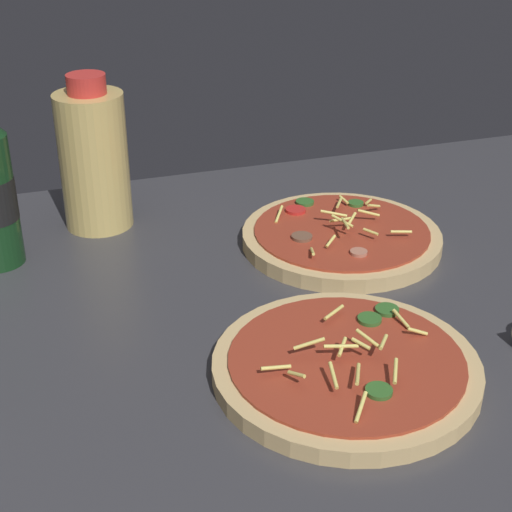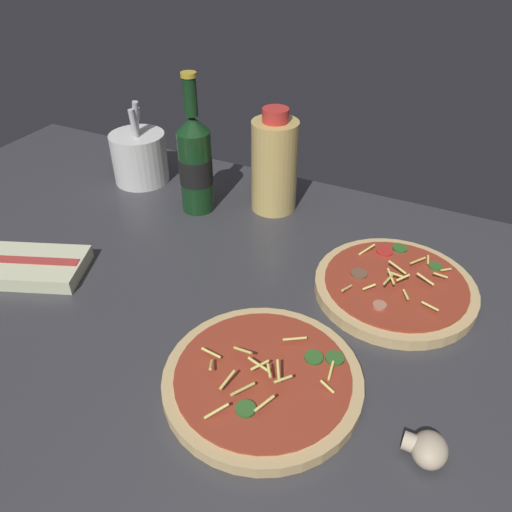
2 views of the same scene
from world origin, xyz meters
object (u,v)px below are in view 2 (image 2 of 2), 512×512
object	(u,v)px
beer_bottle	(195,163)
mushroom_left	(427,449)
pizza_far	(395,287)
dish_towel	(31,267)
pizza_near	(263,379)
utensil_crock	(140,157)
oil_bottle	(274,165)

from	to	relation	value
beer_bottle	mushroom_left	xyz separation A→B (cm)	(50.71, -35.36, -8.15)
pizza_far	beer_bottle	size ratio (longest dim) A/B	0.94
dish_towel	pizza_near	bearing A→B (deg)	-5.53
pizza_far	beer_bottle	distance (cm)	42.72
utensil_crock	dish_towel	size ratio (longest dim) A/B	0.89
pizza_far	beer_bottle	xyz separation A→B (cm)	(-40.91, 8.71, 8.70)
pizza_near	mushroom_left	xyz separation A→B (cm)	(20.44, -1.28, 0.62)
oil_bottle	dish_towel	size ratio (longest dim) A/B	1.02
beer_bottle	dish_towel	xyz separation A→B (cm)	(-13.70, -29.83, -8.55)
pizza_near	pizza_far	xyz separation A→B (cm)	(10.64, 25.37, 0.07)
pizza_near	dish_towel	size ratio (longest dim) A/B	1.28
dish_towel	oil_bottle	bearing A→B (deg)	53.86
pizza_near	beer_bottle	size ratio (longest dim) A/B	0.96
oil_bottle	utensil_crock	xyz separation A→B (cm)	(-30.29, -2.02, -3.76)
oil_bottle	pizza_far	bearing A→B (deg)	-29.32
beer_bottle	utensil_crock	xyz separation A→B (cm)	(-17.17, 4.88, -4.34)
oil_bottle	mushroom_left	world-z (taller)	oil_bottle
pizza_near	oil_bottle	size ratio (longest dim) A/B	1.27
beer_bottle	oil_bottle	size ratio (longest dim) A/B	1.32
pizza_near	beer_bottle	world-z (taller)	beer_bottle
oil_bottle	dish_towel	world-z (taller)	oil_bottle
utensil_crock	pizza_far	bearing A→B (deg)	-13.17
pizza_near	utensil_crock	size ratio (longest dim) A/B	1.44
pizza_near	dish_towel	bearing A→B (deg)	174.47
oil_bottle	dish_towel	distance (cm)	46.16
mushroom_left	beer_bottle	bearing A→B (deg)	145.11
beer_bottle	mushroom_left	bearing A→B (deg)	-34.89
pizza_near	oil_bottle	xyz separation A→B (cm)	(-17.15, 40.98, 8.19)
pizza_near	beer_bottle	xyz separation A→B (cm)	(-30.27, 34.09, 8.77)
oil_bottle	mushroom_left	distance (cm)	57.06
mushroom_left	pizza_far	bearing A→B (deg)	110.20
beer_bottle	utensil_crock	distance (cm)	18.37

